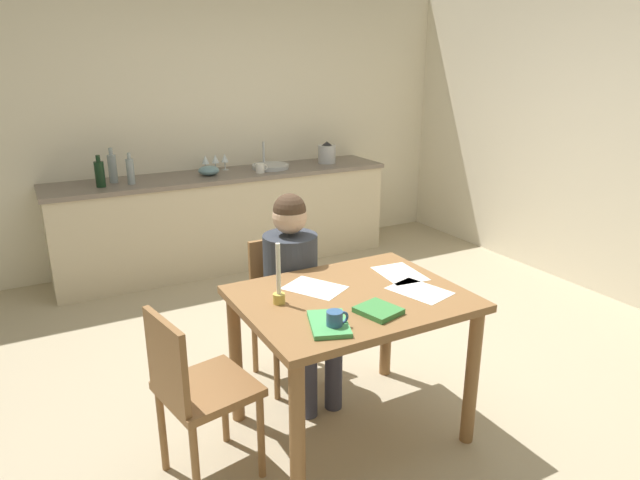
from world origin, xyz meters
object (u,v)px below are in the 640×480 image
bottle_vinegar (113,168)px  stovetop_kettle (327,153)px  dining_table (351,318)px  teacup_on_counter (260,168)px  chair_at_table (286,303)px  mixing_bowl (209,171)px  chair_side_empty (196,389)px  book_magazine (329,324)px  person_seated (296,282)px  candlestick (279,287)px  wine_glass_back_left (205,160)px  book_cookery (378,310)px  wine_glass_by_kettle (215,159)px  sink_unit (270,166)px  bottle_wine_red (130,171)px  wine_glass_near_sink (225,158)px  coffee_mug (335,320)px  bottle_oil (100,174)px

bottle_vinegar → stovetop_kettle: bearing=-1.4°
dining_table → teacup_on_counter: bearing=76.9°
chair_at_table → bottle_vinegar: bottle_vinegar is taller
mixing_bowl → chair_side_empty: bearing=-109.5°
book_magazine → bottle_vinegar: (-0.40, 3.06, 0.22)m
person_seated → mixing_bowl: 2.24m
candlestick → wine_glass_back_left: (0.54, 2.84, 0.13)m
book_cookery → stovetop_kettle: bearing=50.3°
person_seated → wine_glass_by_kettle: size_ratio=7.76×
chair_side_empty → sink_unit: size_ratio=2.44×
sink_unit → wine_glass_back_left: (-0.60, 0.15, 0.09)m
teacup_on_counter → wine_glass_back_left: bearing=145.2°
bottle_wine_red → stovetop_kettle: 1.96m
person_seated → wine_glass_near_sink: size_ratio=7.76×
coffee_mug → bottle_wine_red: (-0.29, 2.97, 0.18)m
chair_side_empty → mixing_bowl: bearing=70.5°
bottle_wine_red → bottle_vinegar: bearing=131.7°
dining_table → book_cookery: 0.28m
wine_glass_near_sink → dining_table: bearing=-97.2°
person_seated → bottle_vinegar: bottle_vinegar is taller
candlestick → bottle_oil: 2.65m
stovetop_kettle → teacup_on_counter: (-0.80, -0.15, -0.05)m
sink_unit → wine_glass_by_kettle: 0.53m
chair_at_table → sink_unit: 2.30m
coffee_mug → wine_glass_by_kettle: (0.53, 3.20, 0.17)m
chair_at_table → mixing_bowl: 2.12m
sink_unit → wine_glass_back_left: sink_unit is taller
person_seated → bottle_oil: (-0.74, 2.16, 0.33)m
chair_at_table → candlestick: (-0.31, -0.59, 0.39)m
chair_at_table → stovetop_kettle: (1.46, 2.09, 0.51)m
wine_glass_back_left → bottle_wine_red: bearing=-162.1°
book_cookery → bottle_oil: (-0.79, 2.93, 0.21)m
chair_at_table → bottle_vinegar: (-0.62, 2.15, 0.54)m
teacup_on_counter → coffee_mug: bearing=-106.6°
candlestick → wine_glass_near_sink: bearing=75.6°
wine_glass_near_sink → wine_glass_back_left: size_ratio=1.00×
person_seated → bottle_wine_red: bearing=102.9°
person_seated → bottle_wine_red: 2.24m
book_cookery → dining_table: bearing=75.3°
book_cookery → teacup_on_counter: bearing=63.4°
sink_unit → book_cookery: bearing=-104.5°
bottle_oil → stovetop_kettle: 2.20m
mixing_bowl → wine_glass_by_kettle: (0.13, 0.18, 0.07)m
wine_glass_back_left → chair_side_empty: bearing=-108.9°
candlestick → wine_glass_near_sink: size_ratio=1.98×
person_seated → book_magazine: bearing=-105.4°
person_seated → stovetop_kettle: bearing=56.9°
dining_table → bottle_vinegar: size_ratio=3.72×
person_seated → book_magazine: 0.81m
book_magazine → bottle_oil: bottle_oil is taller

